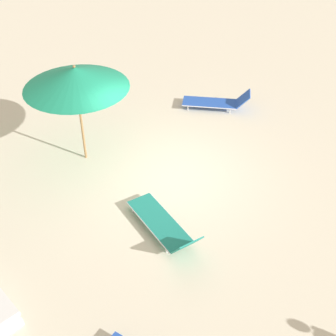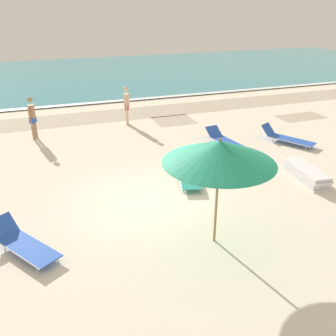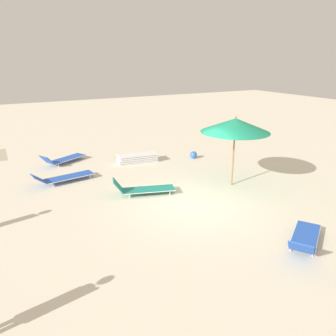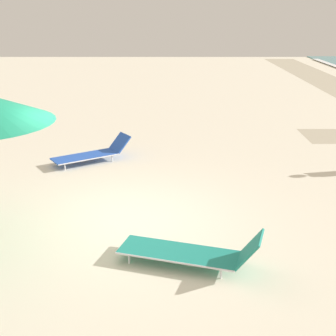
{
  "view_description": "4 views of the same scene",
  "coord_description": "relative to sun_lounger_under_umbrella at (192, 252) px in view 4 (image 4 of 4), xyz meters",
  "views": [
    {
      "loc": [
        6.88,
        5.99,
        7.3
      ],
      "look_at": [
        0.64,
        0.62,
        0.95
      ],
      "focal_mm": 50.0,
      "sensor_mm": 36.0,
      "label": 1
    },
    {
      "loc": [
        -2.83,
        -8.83,
        5.32
      ],
      "look_at": [
        0.57,
        0.64,
        0.78
      ],
      "focal_mm": 40.0,
      "sensor_mm": 36.0,
      "label": 2
    },
    {
      "loc": [
        -8.39,
        5.57,
        4.62
      ],
      "look_at": [
        0.73,
        0.66,
        1.13
      ],
      "focal_mm": 35.0,
      "sensor_mm": 36.0,
      "label": 3
    },
    {
      "loc": [
        7.81,
        0.9,
        3.74
      ],
      "look_at": [
        0.11,
        0.9,
        1.08
      ],
      "focal_mm": 50.0,
      "sensor_mm": 36.0,
      "label": 4
    }
  ],
  "objects": [
    {
      "name": "ground_plane",
      "position": [
        -1.51,
        -1.26,
        -0.3
      ],
      "size": [
        60.0,
        60.0,
        0.16
      ],
      "color": "beige"
    },
    {
      "name": "sun_lounger_near_water_left",
      "position": [
        -5.06,
        -2.29,
        -0.0
      ],
      "size": [
        1.6,
        2.02,
        0.59
      ],
      "rotation": [
        0.0,
        0.0,
        0.58
      ],
      "color": "blue",
      "rests_on": "ground_plane"
    },
    {
      "name": "sun_lounger_under_umbrella",
      "position": [
        0.0,
        0.0,
        0.0
      ],
      "size": [
        1.21,
        2.25,
        0.63
      ],
      "rotation": [
        0.0,
        0.0,
        -0.3
      ],
      "color": "#1E8475",
      "rests_on": "ground_plane"
    }
  ]
}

